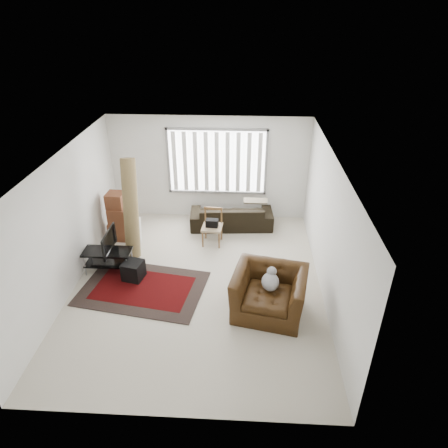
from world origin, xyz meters
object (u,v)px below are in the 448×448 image
object	(u,v)px
tv_stand	(108,256)
armchair	(269,290)
moving_boxes	(119,218)
sofa	(232,212)
side_chair	(212,225)

from	to	relation	value
tv_stand	armchair	bearing A→B (deg)	-18.00
tv_stand	moving_boxes	world-z (taller)	moving_boxes
sofa	armchair	world-z (taller)	armchair
sofa	armchair	bearing A→B (deg)	100.54
moving_boxes	side_chair	size ratio (longest dim) A/B	1.39
side_chair	armchair	distance (m)	2.64
moving_boxes	side_chair	world-z (taller)	moving_boxes
tv_stand	armchair	world-z (taller)	armchair
sofa	moving_boxes	bearing A→B (deg)	11.41
tv_stand	armchair	xyz separation A→B (m)	(3.36, -1.09, 0.12)
moving_boxes	side_chair	distance (m)	2.25
moving_boxes	tv_stand	bearing A→B (deg)	-84.67
sofa	armchair	size ratio (longest dim) A/B	1.37
tv_stand	moving_boxes	distance (m)	1.36
tv_stand	side_chair	bearing A→B (deg)	30.44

